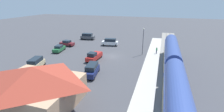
% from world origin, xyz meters
% --- Properties ---
extents(ground_plane, '(200.00, 200.00, 0.00)m').
position_xyz_m(ground_plane, '(0.00, 0.00, 0.00)').
color(ground_plane, '#424247').
extents(railway_track, '(4.80, 70.00, 0.30)m').
position_xyz_m(railway_track, '(-14.00, 0.00, 0.09)').
color(railway_track, gray).
rests_on(railway_track, ground).
extents(platform, '(3.20, 46.00, 0.30)m').
position_xyz_m(platform, '(-10.00, 0.00, 0.15)').
color(platform, '#B7B2A8').
rests_on(platform, ground).
extents(station_building, '(11.81, 9.73, 5.51)m').
position_xyz_m(station_building, '(4.00, 22.00, 2.86)').
color(station_building, tan).
rests_on(station_building, ground).
extents(pedestrian_on_platform, '(0.36, 0.36, 1.71)m').
position_xyz_m(pedestrian_on_platform, '(-10.71, -4.62, 1.28)').
color(pedestrian_on_platform, '#23284C').
rests_on(pedestrian_on_platform, platform).
extents(pickup_red, '(2.26, 5.50, 2.14)m').
position_xyz_m(pickup_red, '(3.19, 4.00, 1.03)').
color(pickup_red, red).
rests_on(pickup_red, ground).
extents(suv_tan, '(3.07, 5.23, 2.22)m').
position_xyz_m(suv_tan, '(12.81, 12.20, 1.15)').
color(suv_tan, '#C6B284').
rests_on(suv_tan, ground).
extents(sedan_maroon, '(4.63, 2.54, 1.74)m').
position_xyz_m(sedan_maroon, '(16.18, -5.07, 0.88)').
color(sedan_maroon, maroon).
rests_on(sedan_maroon, ground).
extents(suv_charcoal, '(5.06, 2.74, 2.22)m').
position_xyz_m(suv_charcoal, '(13.77, -14.76, 1.15)').
color(suv_charcoal, '#47494F').
rests_on(suv_charcoal, ground).
extents(sedan_green, '(2.45, 4.71, 1.74)m').
position_xyz_m(sedan_green, '(15.18, 0.55, 0.88)').
color(sedan_green, '#236638').
rests_on(sedan_green, ground).
extents(suv_white, '(5.15, 3.00, 2.22)m').
position_xyz_m(suv_white, '(3.56, -9.44, 1.15)').
color(suv_white, white).
rests_on(suv_white, ground).
extents(suv_navy, '(2.65, 5.13, 2.22)m').
position_xyz_m(suv_navy, '(0.36, 11.61, 1.15)').
color(suv_navy, navy).
rests_on(suv_navy, ground).
extents(light_pole_near_platform, '(0.44, 0.44, 6.98)m').
position_xyz_m(light_pole_near_platform, '(-7.20, -3.46, 4.46)').
color(light_pole_near_platform, '#515156').
rests_on(light_pole_near_platform, ground).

